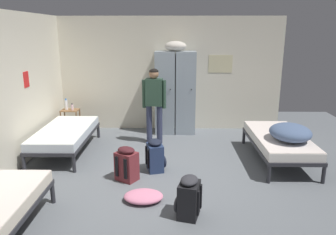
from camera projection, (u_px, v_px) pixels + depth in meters
The scene contains 14 objects.
ground_plane at pixel (168, 180), 5.18m from camera, with size 9.08×9.08×0.00m, color slate.
room_backdrop at pixel (98, 84), 6.19m from camera, with size 5.19×5.73×2.61m.
locker_bank at pixel (175, 91), 7.40m from camera, with size 0.90×0.55×2.07m.
shelf_unit at pixel (71, 119), 7.39m from camera, with size 0.38×0.30×0.57m.
bed_right at pixel (279, 141), 5.87m from camera, with size 0.90×1.90×0.49m.
bed_left_rear at pixel (65, 134), 6.26m from camera, with size 0.90×1.90×0.49m.
bedding_heap at pixel (290, 132), 5.51m from camera, with size 0.68×0.77×0.28m.
person_traveler at pixel (154, 99), 6.64m from camera, with size 0.49×0.24×1.56m.
water_bottle at pixel (66, 105), 7.33m from camera, with size 0.07×0.07×0.25m.
lotion_bottle at pixel (72, 107), 7.28m from camera, with size 0.05×0.05×0.16m.
backpack_maroon at pixel (127, 164), 5.13m from camera, with size 0.40×0.41×0.55m.
backpack_black at pixel (188, 198), 4.11m from camera, with size 0.39×0.37×0.55m.
backpack_navy at pixel (156, 156), 5.48m from camera, with size 0.39×0.37×0.55m.
clothes_pile_pink at pixel (143, 196), 4.53m from camera, with size 0.55×0.42×0.13m.
Camera 1 is at (0.07, -4.75, 2.29)m, focal length 34.97 mm.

